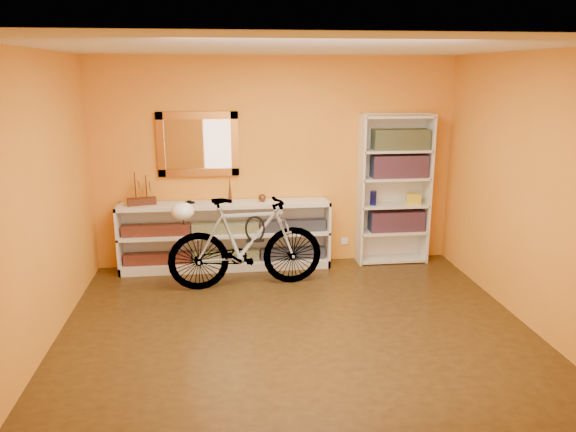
{
  "coord_description": "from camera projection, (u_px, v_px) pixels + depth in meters",
  "views": [
    {
      "loc": [
        -0.65,
        -4.82,
        2.4
      ],
      "look_at": [
        0.0,
        0.7,
        0.95
      ],
      "focal_mm": 34.5,
      "sensor_mm": 36.0,
      "label": 1
    }
  ],
  "objects": [
    {
      "name": "yellow_bag",
      "position": [
        414.0,
        199.0,
        7.03
      ],
      "size": [
        0.2,
        0.16,
        0.14
      ],
      "primitive_type": "cube",
      "rotation": [
        0.0,
        0.0,
        -0.28
      ],
      "color": "gold",
      "rests_on": "bookcase"
    },
    {
      "name": "bronze_ornament",
      "position": [
        230.0,
        190.0,
        6.73
      ],
      "size": [
        0.05,
        0.05,
        0.32
      ],
      "primitive_type": "cone",
      "color": "brown",
      "rests_on": "console_unit"
    },
    {
      "name": "helmet",
      "position": [
        183.0,
        211.0,
        6.02
      ],
      "size": [
        0.25,
        0.24,
        0.19
      ],
      "primitive_type": "ellipsoid",
      "color": "white",
      "rests_on": "bicycle"
    },
    {
      "name": "decorative_orb",
      "position": [
        262.0,
        198.0,
        6.8
      ],
      "size": [
        0.09,
        0.09,
        0.09
      ],
      "primitive_type": "sphere",
      "color": "brown",
      "rests_on": "console_unit"
    },
    {
      "name": "book_row_b",
      "position": [
        399.0,
        166.0,
        6.94
      ],
      "size": [
        0.7,
        0.22,
        0.28
      ],
      "primitive_type": "cube",
      "color": "maroon",
      "rests_on": "bookcase"
    },
    {
      "name": "bicycle",
      "position": [
        246.0,
        243.0,
        6.26
      ],
      "size": [
        0.62,
        1.83,
        1.06
      ],
      "primitive_type": "imported",
      "rotation": [
        0.0,
        0.0,
        1.66
      ],
      "color": "silver",
      "rests_on": "floor"
    },
    {
      "name": "right_wall",
      "position": [
        533.0,
        192.0,
        5.24
      ],
      "size": [
        0.01,
        4.0,
        2.6
      ],
      "primitive_type": "cube",
      "color": "orange",
      "rests_on": "ground"
    },
    {
      "name": "left_wall",
      "position": [
        36.0,
        205.0,
        4.72
      ],
      "size": [
        0.01,
        4.0,
        2.6
      ],
      "primitive_type": "cube",
      "color": "orange",
      "rests_on": "ground"
    },
    {
      "name": "floor",
      "position": [
        297.0,
        330.0,
        5.31
      ],
      "size": [
        4.5,
        4.0,
        0.01
      ],
      "primitive_type": "cube",
      "color": "#31210D",
      "rests_on": "ground"
    },
    {
      "name": "book_row_c",
      "position": [
        401.0,
        139.0,
        6.85
      ],
      "size": [
        0.7,
        0.22,
        0.25
      ],
      "primitive_type": "cube",
      "color": "#16414F",
      "rests_on": "bookcase"
    },
    {
      "name": "back_wall",
      "position": [
        276.0,
        163.0,
        6.91
      ],
      "size": [
        4.5,
        0.01,
        2.6
      ],
      "primitive_type": "cube",
      "color": "orange",
      "rests_on": "ground"
    },
    {
      "name": "toy_car",
      "position": [
        190.0,
        203.0,
        6.72
      ],
      "size": [
        0.0,
        0.0,
        0.0
      ],
      "primitive_type": "imported",
      "rotation": [
        0.0,
        0.0,
        1.69
      ],
      "color": "black",
      "rests_on": "console_unit"
    },
    {
      "name": "model_ship",
      "position": [
        141.0,
        189.0,
        6.6
      ],
      "size": [
        0.36,
        0.2,
        0.4
      ],
      "primitive_type": null,
      "rotation": [
        0.0,
        0.0,
        0.24
      ],
      "color": "#401C12",
      "rests_on": "console_unit"
    },
    {
      "name": "cd_row_upper",
      "position": [
        225.0,
        228.0,
        6.82
      ],
      "size": [
        2.5,
        0.13,
        0.14
      ],
      "primitive_type": "cube",
      "color": "navy",
      "rests_on": "console_unit"
    },
    {
      "name": "cd_row_lower",
      "position": [
        226.0,
        256.0,
        6.92
      ],
      "size": [
        2.5,
        0.13,
        0.14
      ],
      "primitive_type": "cube",
      "color": "black",
      "rests_on": "console_unit"
    },
    {
      "name": "gilt_mirror",
      "position": [
        198.0,
        144.0,
        6.7
      ],
      "size": [
        0.98,
        0.06,
        0.78
      ],
      "primitive_type": "cube",
      "color": "#97591B",
      "rests_on": "back_wall"
    },
    {
      "name": "wall_socket",
      "position": [
        344.0,
        241.0,
        7.26
      ],
      "size": [
        0.09,
        0.02,
        0.09
      ],
      "primitive_type": "cube",
      "color": "silver",
      "rests_on": "back_wall"
    },
    {
      "name": "book_row_a",
      "position": [
        396.0,
        221.0,
        7.11
      ],
      "size": [
        0.7,
        0.22,
        0.26
      ],
      "primitive_type": "cube",
      "color": "maroon",
      "rests_on": "bookcase"
    },
    {
      "name": "red_tin",
      "position": [
        380.0,
        141.0,
        6.86
      ],
      "size": [
        0.18,
        0.18,
        0.2
      ],
      "primitive_type": "cube",
      "rotation": [
        0.0,
        0.0,
        -0.19
      ],
      "color": "maroon",
      "rests_on": "bookcase"
    },
    {
      "name": "console_unit",
      "position": [
        226.0,
        236.0,
        6.87
      ],
      "size": [
        2.6,
        0.35,
        0.85
      ],
      "primitive_type": null,
      "color": "silver",
      "rests_on": "floor"
    },
    {
      "name": "bookcase",
      "position": [
        394.0,
        190.0,
        7.01
      ],
      "size": [
        0.9,
        0.3,
        1.9
      ],
      "primitive_type": null,
      "color": "silver",
      "rests_on": "floor"
    },
    {
      "name": "travel_mug",
      "position": [
        373.0,
        198.0,
        6.98
      ],
      "size": [
        0.08,
        0.08,
        0.18
      ],
      "primitive_type": "cylinder",
      "color": "#151B93",
      "rests_on": "bookcase"
    },
    {
      "name": "u_lock",
      "position": [
        255.0,
        229.0,
        6.24
      ],
      "size": [
        0.23,
        0.02,
        0.23
      ],
      "primitive_type": "torus",
      "rotation": [
        1.57,
        0.0,
        0.0
      ],
      "color": "black",
      "rests_on": "bicycle"
    },
    {
      "name": "ceiling",
      "position": [
        298.0,
        47.0,
        4.65
      ],
      "size": [
        4.5,
        4.0,
        0.01
      ],
      "primitive_type": "cube",
      "color": "silver",
      "rests_on": "ground"
    }
  ]
}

